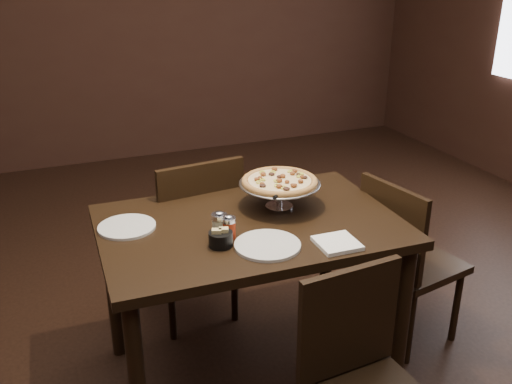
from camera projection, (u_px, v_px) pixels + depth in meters
name	position (u px, v px, depth m)	size (l,w,h in m)	color
room	(288.00, 85.00, 2.22)	(6.04, 7.04, 2.84)	black
dining_table	(250.00, 244.00, 2.51)	(1.31, 0.90, 0.80)	black
pizza_stand	(280.00, 182.00, 2.57)	(0.37, 0.37, 0.15)	silver
parmesan_shaker	(219.00, 225.00, 2.32)	(0.07, 0.07, 0.11)	beige
pepper_flake_shaker	(229.00, 227.00, 2.31)	(0.06, 0.06, 0.10)	maroon
packet_caddy	(221.00, 238.00, 2.25)	(0.10, 0.10, 0.08)	black
napkin_stack	(337.00, 243.00, 2.27)	(0.16, 0.16, 0.02)	white
plate_left	(127.00, 227.00, 2.41)	(0.24, 0.24, 0.01)	silver
plate_near	(267.00, 245.00, 2.26)	(0.27, 0.27, 0.01)	silver
serving_spatula	(279.00, 194.00, 2.44)	(0.15, 0.15, 0.02)	silver
chair_far	(194.00, 235.00, 2.98)	(0.49, 0.49, 0.95)	black
chair_near	(364.00, 382.00, 2.01)	(0.44, 0.44, 0.88)	black
chair_side	(404.00, 257.00, 2.83)	(0.48, 0.48, 0.89)	black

